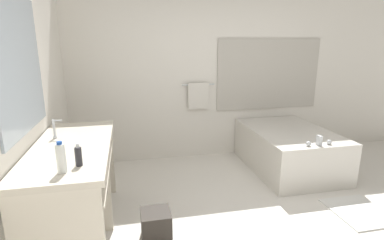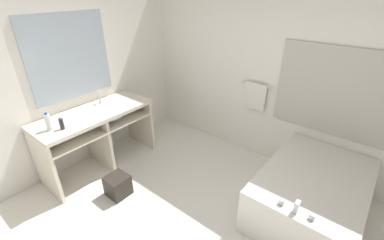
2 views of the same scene
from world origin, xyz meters
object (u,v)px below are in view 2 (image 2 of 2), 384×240
(bathtub, at_px, (311,193))
(soap_dispenser, at_px, (62,124))
(waste_bin, at_px, (118,185))
(water_bottle_1, at_px, (48,122))

(bathtub, relative_size, soap_dispenser, 9.00)
(soap_dispenser, relative_size, waste_bin, 0.60)
(water_bottle_1, distance_m, waste_bin, 1.14)
(bathtub, relative_size, water_bottle_1, 6.68)
(bathtub, distance_m, water_bottle_1, 3.18)
(water_bottle_1, bearing_deg, bathtub, 30.61)
(bathtub, xyz_separation_m, water_bottle_1, (-2.67, -1.58, 0.68))
(water_bottle_1, height_order, soap_dispenser, water_bottle_1)
(bathtub, height_order, water_bottle_1, water_bottle_1)
(bathtub, xyz_separation_m, soap_dispenser, (-2.58, -1.48, 0.65))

